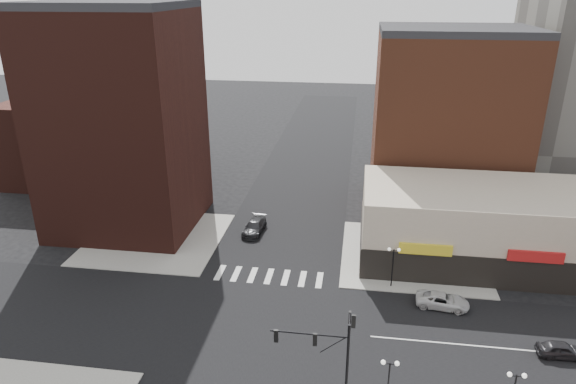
# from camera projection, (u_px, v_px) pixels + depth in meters

# --- Properties ---
(ground) EXTENTS (240.00, 240.00, 0.00)m
(ground) POSITION_uv_depth(u_px,v_px,m) (253.00, 326.00, 44.21)
(ground) COLOR black
(ground) RESTS_ON ground
(road_ew) EXTENTS (200.00, 14.00, 0.02)m
(road_ew) POSITION_uv_depth(u_px,v_px,m) (253.00, 326.00, 44.21)
(road_ew) COLOR black
(road_ew) RESTS_ON ground
(road_ns) EXTENTS (14.00, 200.00, 0.02)m
(road_ns) POSITION_uv_depth(u_px,v_px,m) (253.00, 326.00, 44.21)
(road_ns) COLOR black
(road_ns) RESTS_ON ground
(sidewalk_nw) EXTENTS (15.00, 15.00, 0.12)m
(sidewalk_nw) POSITION_uv_depth(u_px,v_px,m) (156.00, 238.00, 59.42)
(sidewalk_nw) COLOR gray
(sidewalk_nw) RESTS_ON ground
(sidewalk_ne) EXTENTS (15.00, 15.00, 0.12)m
(sidewalk_ne) POSITION_uv_depth(u_px,v_px,m) (412.00, 256.00, 55.58)
(sidewalk_ne) COLOR gray
(sidewalk_ne) RESTS_ON ground
(building_nw) EXTENTS (16.00, 15.00, 25.00)m
(building_nw) POSITION_uv_depth(u_px,v_px,m) (122.00, 124.00, 59.03)
(building_nw) COLOR #341510
(building_nw) RESTS_ON ground
(building_nw_low) EXTENTS (20.00, 18.00, 12.00)m
(building_nw_low) POSITION_uv_depth(u_px,v_px,m) (91.00, 137.00, 77.41)
(building_nw_low) COLOR #341510
(building_nw_low) RESTS_ON ground
(building_ne_midrise) EXTENTS (18.00, 15.00, 22.00)m
(building_ne_midrise) POSITION_uv_depth(u_px,v_px,m) (447.00, 124.00, 64.66)
(building_ne_midrise) COLOR brown
(building_ne_midrise) RESTS_ON ground
(building_ne_row) EXTENTS (24.20, 12.20, 8.00)m
(building_ne_row) POSITION_uv_depth(u_px,v_px,m) (477.00, 231.00, 53.96)
(building_ne_row) COLOR #BCAC95
(building_ne_row) RESTS_ON ground
(traffic_signal) EXTENTS (5.59, 3.09, 7.77)m
(traffic_signal) POSITION_uv_depth(u_px,v_px,m) (334.00, 346.00, 34.21)
(traffic_signal) COLOR black
(traffic_signal) RESTS_ON ground
(street_lamp_se_a) EXTENTS (1.22, 0.32, 4.16)m
(street_lamp_se_a) POSITION_uv_depth(u_px,v_px,m) (389.00, 373.00, 34.18)
(street_lamp_se_a) COLOR black
(street_lamp_se_a) RESTS_ON sidewalk_se
(street_lamp_ne) EXTENTS (1.22, 0.32, 4.16)m
(street_lamp_ne) POSITION_uv_depth(u_px,v_px,m) (393.00, 257.00, 48.73)
(street_lamp_ne) COLOR black
(street_lamp_ne) RESTS_ON sidewalk_ne
(white_suv) EXTENTS (4.98, 2.73, 1.32)m
(white_suv) POSITION_uv_depth(u_px,v_px,m) (443.00, 300.00, 46.64)
(white_suv) COLOR silver
(white_suv) RESTS_ON ground
(dark_sedan_east) EXTENTS (3.81, 1.62, 1.29)m
(dark_sedan_east) POSITION_uv_depth(u_px,v_px,m) (562.00, 350.00, 40.37)
(dark_sedan_east) COLOR black
(dark_sedan_east) RESTS_ON ground
(dark_sedan_north) EXTENTS (2.44, 5.23, 1.48)m
(dark_sedan_north) POSITION_uv_depth(u_px,v_px,m) (254.00, 227.00, 60.71)
(dark_sedan_north) COLOR black
(dark_sedan_north) RESTS_ON ground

